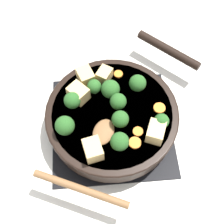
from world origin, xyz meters
TOP-DOWN VIEW (x-y plane):
  - ground_plane at (0.00, 0.00)m, footprint 2.40×2.40m
  - front_burner_grate at (0.00, 0.00)m, footprint 0.31×0.31m
  - skillet_pan at (0.00, -0.00)m, footprint 0.43×0.42m
  - wooden_spoon at (-0.12, 0.06)m, footprint 0.22×0.20m
  - tofu_cube_center_large at (0.05, 0.08)m, footprint 0.06×0.06m
  - tofu_cube_near_handle at (0.10, 0.01)m, footprint 0.05×0.05m
  - tofu_cube_east_chunk at (-0.10, 0.05)m, footprint 0.05×0.05m
  - tofu_cube_west_chunk at (0.10, 0.06)m, footprint 0.05×0.05m
  - tofu_cube_back_piece at (-0.07, -0.09)m, footprint 0.06×0.05m
  - broccoli_floret_near_spoon at (0.06, -0.07)m, footprint 0.04×0.04m
  - broccoli_floret_center_top at (0.01, -0.02)m, footprint 0.04×0.04m
  - broccoli_floret_east_rim at (0.02, 0.09)m, footprint 0.04×0.04m
  - broccoli_floret_west_rim at (0.05, -0.00)m, footprint 0.05×0.05m
  - broccoli_floret_north_edge at (-0.09, -0.01)m, footprint 0.04×0.04m
  - broccoli_floret_south_cluster at (-0.04, 0.11)m, footprint 0.05×0.05m
  - broccoli_floret_mid_floret at (-0.05, -0.11)m, footprint 0.04×0.04m
  - broccoli_floret_small_inner at (-0.04, -0.02)m, footprint 0.04×0.04m
  - broccoli_floret_tall_stem at (0.06, 0.04)m, footprint 0.04×0.04m
  - carrot_slice_orange_thin at (0.00, -0.12)m, footprint 0.03×0.03m
  - carrot_slice_near_center at (-0.09, -0.05)m, footprint 0.03×0.03m
  - carrot_slice_edge_slice at (-0.06, -0.06)m, footprint 0.02×0.02m
  - carrot_slice_under_broccoli at (0.11, -0.03)m, footprint 0.02×0.02m

SIDE VIEW (x-z plane):
  - ground_plane at x=0.00m, z-range 0.00..0.00m
  - front_burner_grate at x=0.00m, z-range 0.00..0.03m
  - skillet_pan at x=0.00m, z-range 0.03..0.08m
  - carrot_slice_orange_thin at x=0.00m, z-range 0.08..0.08m
  - carrot_slice_near_center at x=-0.09m, z-range 0.08..0.08m
  - carrot_slice_edge_slice at x=-0.06m, z-range 0.08..0.08m
  - carrot_slice_under_broccoli at x=0.11m, z-range 0.08..0.08m
  - wooden_spoon at x=-0.12m, z-range 0.08..0.09m
  - tofu_cube_near_handle at x=0.10m, z-range 0.08..0.11m
  - tofu_cube_west_chunk at x=0.10m, z-range 0.08..0.11m
  - tofu_cube_center_large at x=0.05m, z-range 0.08..0.12m
  - tofu_cube_back_piece at x=-0.07m, z-range 0.08..0.12m
  - tofu_cube_east_chunk at x=-0.10m, z-range 0.08..0.12m
  - broccoli_floret_tall_stem at x=0.06m, z-range 0.08..0.13m
  - broccoli_floret_mid_floret at x=-0.05m, z-range 0.08..0.13m
  - broccoli_floret_center_top at x=0.01m, z-range 0.08..0.13m
  - broccoli_floret_small_inner at x=-0.04m, z-range 0.08..0.13m
  - broccoli_floret_east_rim at x=0.02m, z-range 0.08..0.13m
  - broccoli_floret_near_spoon at x=0.06m, z-range 0.08..0.13m
  - broccoli_floret_north_edge at x=-0.09m, z-range 0.08..0.13m
  - broccoli_floret_south_cluster at x=-0.04m, z-range 0.08..0.13m
  - broccoli_floret_west_rim at x=0.05m, z-range 0.08..0.13m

